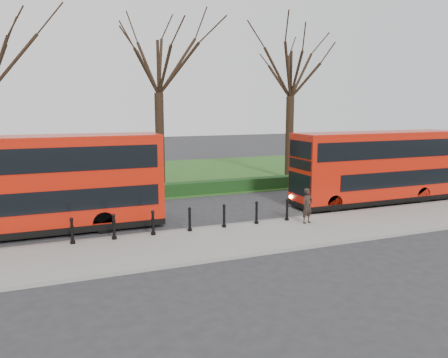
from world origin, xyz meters
name	(u,v)px	position (x,y,z in m)	size (l,w,h in m)	color
ground	(171,227)	(0.00, 0.00, 0.00)	(120.00, 120.00, 0.00)	#28282B
pavement	(191,245)	(0.00, -3.00, 0.07)	(60.00, 4.00, 0.15)	gray
kerb	(177,232)	(0.00, -1.00, 0.07)	(60.00, 0.25, 0.16)	slate
grass_verge	(120,178)	(0.00, 15.00, 0.03)	(60.00, 18.00, 0.06)	#29521B
hedge	(141,192)	(0.00, 6.80, 0.40)	(60.00, 0.90, 0.80)	black
yellow_line_outer	(175,231)	(0.00, -0.70, 0.01)	(60.00, 0.10, 0.01)	yellow
yellow_line_inner	(174,230)	(0.00, -0.50, 0.01)	(60.00, 0.10, 0.01)	yellow
tree_mid	(158,61)	(2.00, 10.00, 8.42)	(7.41, 7.41, 11.58)	black
tree_right	(291,69)	(12.00, 10.00, 8.23)	(7.24, 7.24, 11.32)	black
bollard_row	(190,220)	(0.49, -1.35, 0.65)	(9.78, 0.15, 1.00)	black
bus_lead	(37,185)	(-5.54, 1.28, 2.13)	(10.65, 2.45, 4.24)	#B81909
bus_rear	(377,168)	(12.28, 0.67, 2.05)	(10.21, 2.35, 4.06)	#B81909
pedestrian	(307,206)	(5.91, -2.14, 0.96)	(0.59, 0.39, 1.63)	black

